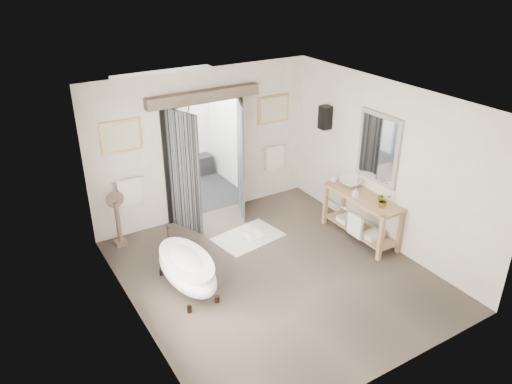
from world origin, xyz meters
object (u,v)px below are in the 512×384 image
clawfoot_tub (187,268)px  vanity (361,213)px  rug (248,237)px  basin (351,183)px

clawfoot_tub → vanity: (3.32, -0.24, 0.14)m
vanity → clawfoot_tub: bearing=175.8°
clawfoot_tub → rug: 1.82m
rug → clawfoot_tub: bearing=-152.5°
clawfoot_tub → basin: size_ratio=3.46×
vanity → basin: bearing=79.2°
vanity → basin: size_ratio=3.57×
clawfoot_tub → basin: (3.40, 0.18, 0.56)m
vanity → rug: vanity is taller
clawfoot_tub → vanity: 3.33m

